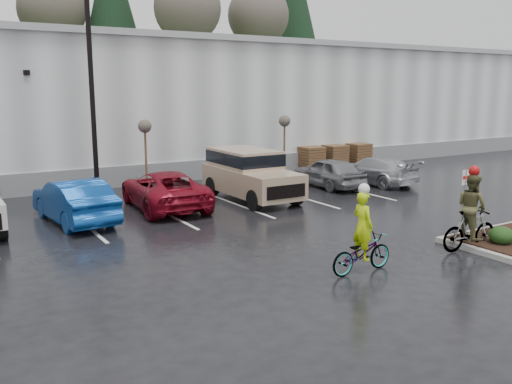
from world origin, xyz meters
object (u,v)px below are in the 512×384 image
lamppost (90,59)px  car_blue (74,201)px  sapling_east (285,124)px  cyclist_hivis (362,245)px  pallet_stack_b (334,157)px  fire_lane_sign (464,195)px  pallet_stack_a (311,159)px  pallet_stack_c (358,155)px  suv_tan (252,175)px  cyclist_olive (470,220)px  car_grey (329,172)px  car_red (164,190)px  car_far_silver (374,170)px  sapling_mid (145,130)px

lamppost → car_blue: 6.18m
sapling_east → cyclist_hivis: sapling_east is taller
pallet_stack_b → fire_lane_sign: 15.23m
lamppost → pallet_stack_a: size_ratio=6.83×
pallet_stack_c → fire_lane_sign: 16.07m
pallet_stack_a → suv_tan: size_ratio=0.26×
cyclist_olive → car_grey: bearing=-9.6°
fire_lane_sign → cyclist_hivis: cyclist_hivis is taller
pallet_stack_a → fire_lane_sign: fire_lane_sign is taller
sapling_east → car_red: (-8.20, -3.83, -2.00)m
car_far_silver → pallet_stack_a: bearing=-95.9°
lamppost → pallet_stack_a: (12.50, 2.00, -5.01)m
pallet_stack_a → fire_lane_sign: (-4.70, -13.80, 0.73)m
sapling_east → pallet_stack_b: (4.20, 1.00, -2.05)m
pallet_stack_b → sapling_mid: bearing=-175.1°
lamppost → sapling_mid: size_ratio=2.88×
sapling_mid → pallet_stack_b: sapling_mid is taller
pallet_stack_b → car_red: (-12.40, -4.83, 0.05)m
pallet_stack_a → pallet_stack_b: size_ratio=1.00×
lamppost → pallet_stack_b: lamppost is taller
fire_lane_sign → car_grey: 9.52m
fire_lane_sign → sapling_east: bearing=80.2°
lamppost → cyclist_olive: bearing=-60.3°
fire_lane_sign → car_blue: fire_lane_sign is taller
pallet_stack_c → car_grey: (-5.94, -4.59, 0.02)m
car_grey → pallet_stack_a: bearing=-116.2°
sapling_east → car_blue: bearing=-159.7°
lamppost → sapling_east: 10.48m
car_blue → fire_lane_sign: bearing=132.4°
pallet_stack_c → suv_tan: suv_tan is taller
sapling_mid → car_red: 4.38m
sapling_east → car_blue: 12.62m
car_blue → car_red: 3.53m
pallet_stack_a → lamppost: bearing=-170.9°
pallet_stack_a → car_grey: bearing=-118.0°
pallet_stack_a → cyclist_olive: 15.51m
fire_lane_sign → lamppost: bearing=123.5°
sapling_east → suv_tan: sapling_east is taller
car_red → cyclist_hivis: cyclist_hivis is taller
pallet_stack_b → suv_tan: (-8.70, -5.21, 0.35)m
pallet_stack_a → pallet_stack_c: same height
pallet_stack_c → cyclist_hivis: (-12.78, -14.39, 0.03)m
car_red → cyclist_olive: cyclist_olive is taller
suv_tan → car_far_silver: bearing=1.3°
sapling_mid → car_far_silver: (9.97, -4.05, -2.06)m
sapling_mid → sapling_east: same height
lamppost → pallet_stack_c: lamppost is taller
pallet_stack_b → car_red: 13.31m
pallet_stack_b → fire_lane_sign: size_ratio=0.61×
pallet_stack_a → cyclist_hivis: cyclist_hivis is taller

